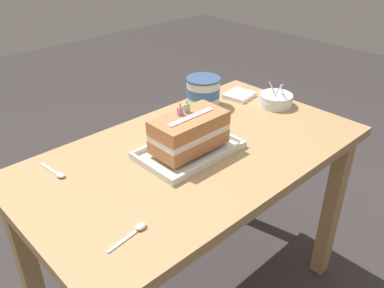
% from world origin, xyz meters
% --- Properties ---
extents(dining_table, '(1.22, 0.69, 0.76)m').
position_xyz_m(dining_table, '(0.00, 0.00, 0.65)').
color(dining_table, tan).
rests_on(dining_table, ground_plane).
extents(foil_tray, '(0.34, 0.22, 0.02)m').
position_xyz_m(foil_tray, '(-0.03, 0.00, 0.77)').
color(foil_tray, silver).
rests_on(foil_tray, dining_table).
extents(birthday_cake, '(0.26, 0.13, 0.16)m').
position_xyz_m(birthday_cake, '(-0.03, 0.00, 0.85)').
color(birthday_cake, '#C37A4A').
rests_on(birthday_cake, foil_tray).
extents(bowl_stack, '(0.14, 0.14, 0.11)m').
position_xyz_m(bowl_stack, '(0.51, 0.03, 0.79)').
color(bowl_stack, white).
rests_on(bowl_stack, dining_table).
extents(ice_cream_tub, '(0.14, 0.14, 0.12)m').
position_xyz_m(ice_cream_tub, '(0.29, 0.25, 0.82)').
color(ice_cream_tub, white).
rests_on(ice_cream_tub, dining_table).
extents(serving_spoon_near_tray, '(0.03, 0.13, 0.01)m').
position_xyz_m(serving_spoon_near_tray, '(-0.42, 0.19, 0.77)').
color(serving_spoon_near_tray, silver).
rests_on(serving_spoon_near_tray, dining_table).
extents(serving_spoon_by_bowls, '(0.13, 0.03, 0.01)m').
position_xyz_m(serving_spoon_by_bowls, '(-0.39, -0.19, 0.77)').
color(serving_spoon_by_bowls, silver).
rests_on(serving_spoon_by_bowls, dining_table).
extents(napkin_pile, '(0.13, 0.13, 0.02)m').
position_xyz_m(napkin_pile, '(0.46, 0.20, 0.77)').
color(napkin_pile, white).
rests_on(napkin_pile, dining_table).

